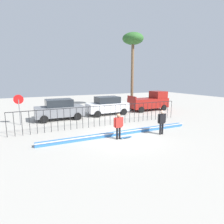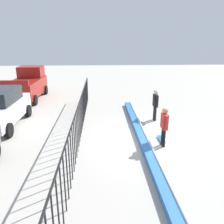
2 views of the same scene
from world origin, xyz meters
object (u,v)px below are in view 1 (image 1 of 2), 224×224
Objects in this scene: skateboard at (126,137)px; stop_sign at (19,106)px; camera_operator at (162,120)px; parked_car_gray at (59,109)px; skateboarder at (118,124)px; palm_tree_tall at (133,42)px; pickup_truck at (150,102)px; parked_car_white at (107,105)px.

stop_sign reaches higher than skateboard.
camera_operator is 0.39× the size of parked_car_gray.
skateboarder is 0.98× the size of camera_operator.
skateboarder is at bearing -50.11° from stop_sign.
skateboarder is at bearing -125.22° from palm_tree_tall.
stop_sign is (-8.76, 7.10, 0.60)m from camera_operator.
skateboarder is 0.66× the size of stop_sign.
skateboarder is at bearing 18.89° from camera_operator.
palm_tree_tall is (-0.79, 2.80, 7.14)m from pickup_truck.
skateboarder is at bearing -112.82° from parked_car_white.
skateboard is at bearing -109.19° from parked_car_white.
stop_sign reaches higher than camera_operator.
palm_tree_tall reaches higher than parked_car_gray.
skateboarder is 3.16m from camera_operator.
skateboarder reaches higher than skateboard.
pickup_truck reaches higher than camera_operator.
palm_tree_tall reaches higher than parked_car_white.
skateboarder is 2.07× the size of skateboard.
stop_sign is 0.27× the size of palm_tree_tall.
pickup_truck is at bearing 39.92° from skateboard.
pickup_truck is at bearing -1.01° from parked_car_white.
palm_tree_tall is (7.56, 10.71, 7.18)m from skateboarder.
parked_car_white is at bearing -148.01° from palm_tree_tall.
parked_car_gray is 12.67m from palm_tree_tall.
camera_operator is at bearing -12.32° from skateboard.
pickup_truck reaches higher than parked_car_gray.
palm_tree_tall reaches higher than skateboard.
skateboard is (0.52, -0.06, -0.93)m from skateboarder.
skateboard is 11.23m from pickup_truck.
parked_car_gray reaches higher than camera_operator.
skateboarder is 0.38× the size of parked_car_gray.
camera_operator is 0.39× the size of parked_car_white.
parked_car_gray is at bearing 179.24° from parked_car_white.
pickup_truck is at bearing -96.51° from camera_operator.
parked_car_white is 0.91× the size of pickup_truck.
camera_operator is 9.79m from pickup_truck.
stop_sign is (-13.98, -1.19, 0.58)m from pickup_truck.
stop_sign is (-5.62, 6.73, 0.62)m from skateboarder.
parked_car_gray reaches higher than skateboard.
skateboard is 9.29m from stop_sign.
parked_car_white reaches higher than skateboard.
skateboarder is 11.51m from pickup_truck.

